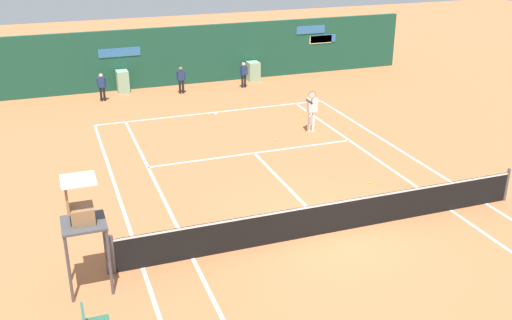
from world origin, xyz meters
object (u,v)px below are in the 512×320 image
object	(u,v)px
player_on_baseline	(312,108)
ball_kid_left_post	(244,73)
ball_kid_right_post	(181,78)
tennis_ball_by_sideline	(370,183)
ball_kid_centre_post	(102,85)
umpire_chair	(82,219)
tennis_ball_near_service_line	(276,140)
tennis_ball_mid_court	(303,120)

from	to	relation	value
player_on_baseline	ball_kid_left_post	bearing A→B (deg)	-83.23
ball_kid_right_post	player_on_baseline	bearing A→B (deg)	123.48
player_on_baseline	tennis_ball_by_sideline	size ratio (longest dim) A/B	27.66
ball_kid_centre_post	umpire_chair	bearing A→B (deg)	90.99
player_on_baseline	tennis_ball_near_service_line	size ratio (longest dim) A/B	27.66
tennis_ball_by_sideline	tennis_ball_mid_court	bearing A→B (deg)	84.95
tennis_ball_near_service_line	ball_kid_left_post	bearing A→B (deg)	80.34
tennis_ball_near_service_line	ball_kid_centre_post	bearing A→B (deg)	126.46
ball_kid_left_post	tennis_ball_near_service_line	bearing A→B (deg)	74.97
ball_kid_left_post	ball_kid_right_post	size ratio (longest dim) A/B	0.97
umpire_chair	ball_kid_centre_post	xyz separation A→B (m)	(2.07, 15.67, -1.08)
ball_kid_right_post	ball_kid_centre_post	bearing A→B (deg)	6.73
ball_kid_right_post	tennis_ball_mid_court	xyz separation A→B (m)	(3.94, -6.02, -0.75)
umpire_chair	ball_kid_centre_post	distance (m)	15.84
ball_kid_right_post	tennis_ball_mid_court	size ratio (longest dim) A/B	19.94
tennis_ball_by_sideline	tennis_ball_mid_court	size ratio (longest dim) A/B	1.00
ball_kid_right_post	umpire_chair	bearing A→B (deg)	76.02
tennis_ball_by_sideline	tennis_ball_near_service_line	world-z (taller)	same
tennis_ball_mid_court	tennis_ball_near_service_line	size ratio (longest dim) A/B	1.00
umpire_chair	tennis_ball_mid_court	world-z (taller)	umpire_chair
ball_kid_centre_post	tennis_ball_mid_court	size ratio (longest dim) A/B	19.76
tennis_ball_mid_court	tennis_ball_near_service_line	world-z (taller)	same
ball_kid_right_post	ball_kid_centre_post	size ratio (longest dim) A/B	1.01
tennis_ball_near_service_line	tennis_ball_mid_court	bearing A→B (deg)	42.57
tennis_ball_mid_court	tennis_ball_near_service_line	xyz separation A→B (m)	(-1.99, -1.83, 0.00)
ball_kid_right_post	tennis_ball_by_sideline	world-z (taller)	ball_kid_right_post
ball_kid_left_post	tennis_ball_near_service_line	world-z (taller)	ball_kid_left_post
ball_kid_right_post	tennis_ball_near_service_line	xyz separation A→B (m)	(1.95, -7.85, -0.75)
ball_kid_centre_post	tennis_ball_by_sideline	world-z (taller)	ball_kid_centre_post
umpire_chair	ball_kid_centre_post	world-z (taller)	umpire_chair
player_on_baseline	ball_kid_left_post	size ratio (longest dim) A/B	1.43
tennis_ball_by_sideline	tennis_ball_near_service_line	distance (m)	5.09
tennis_ball_by_sideline	tennis_ball_mid_court	world-z (taller)	same
ball_kid_centre_post	tennis_ball_mid_court	xyz separation A→B (m)	(7.79, -6.02, -0.74)
ball_kid_left_post	tennis_ball_near_service_line	xyz separation A→B (m)	(-1.34, -7.85, -0.72)
ball_kid_left_post	ball_kid_centre_post	xyz separation A→B (m)	(-7.14, 0.00, 0.02)
umpire_chair	ball_kid_left_post	distance (m)	18.21
player_on_baseline	ball_kid_centre_post	world-z (taller)	player_on_baseline
tennis_ball_mid_court	ball_kid_right_post	bearing A→B (deg)	123.17
ball_kid_left_post	tennis_ball_mid_court	bearing A→B (deg)	90.81
tennis_ball_by_sideline	umpire_chair	bearing A→B (deg)	-162.50
umpire_chair	ball_kid_right_post	world-z (taller)	umpire_chair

